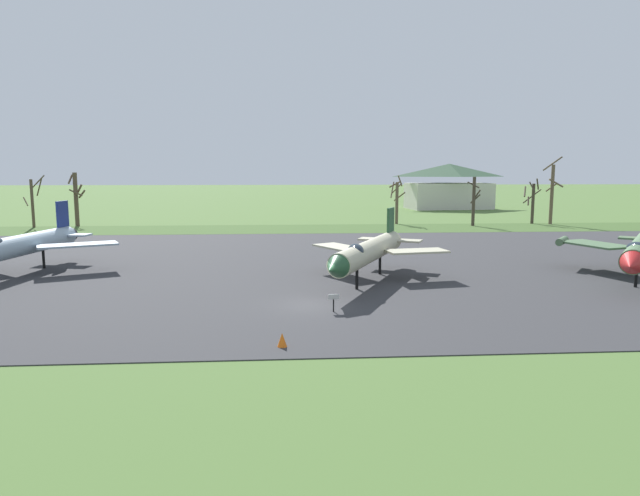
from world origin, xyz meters
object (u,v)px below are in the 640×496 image
visitor_building (449,187)px  traffic_cone (282,340)px  info_placard_front_right (334,301)px  jet_fighter_rear_center (17,246)px  jet_fighter_front_right (369,251)px

visitor_building → traffic_cone: 98.92m
info_placard_front_right → visitor_building: visitor_building is taller
traffic_cone → info_placard_front_right: bearing=64.5°
jet_fighter_rear_center → traffic_cone: size_ratio=24.15×
jet_fighter_front_right → info_placard_front_right: jet_fighter_front_right is taller
visitor_building → traffic_cone: visitor_building is taller
info_placard_front_right → traffic_cone: 6.78m
info_placard_front_right → visitor_building: size_ratio=0.06×
jet_fighter_rear_center → traffic_cone: 27.45m
jet_fighter_rear_center → visitor_building: 92.16m
jet_fighter_front_right → jet_fighter_rear_center: 26.52m
jet_fighter_front_right → jet_fighter_rear_center: jet_fighter_rear_center is taller
jet_fighter_rear_center → visitor_building: bearing=52.9°
traffic_cone → visitor_building: bearing=68.9°
traffic_cone → jet_fighter_front_right: bearing=66.9°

